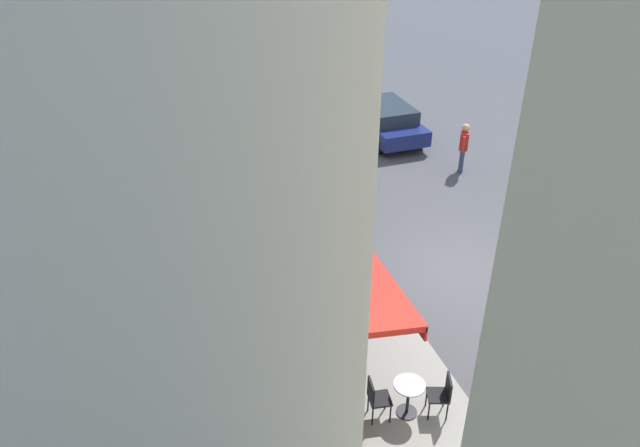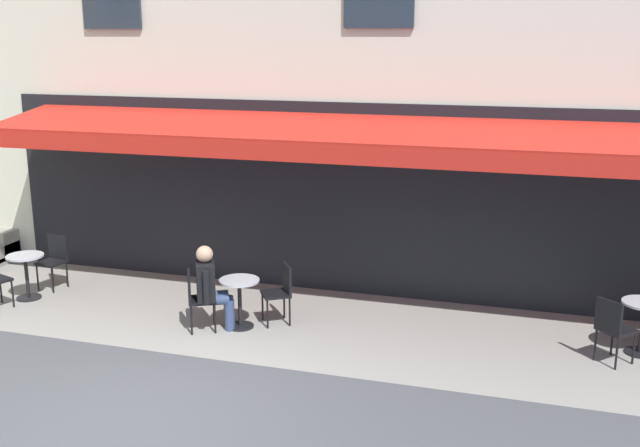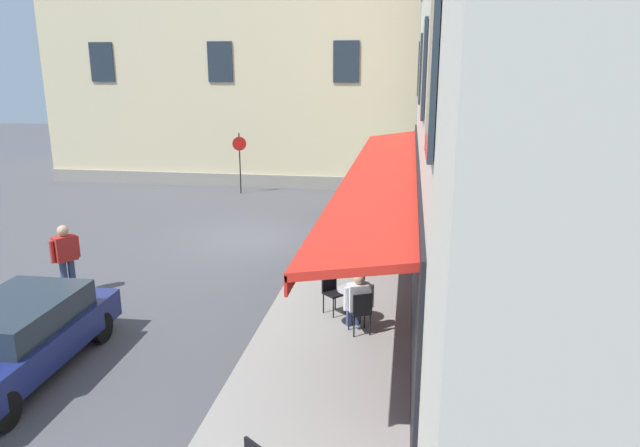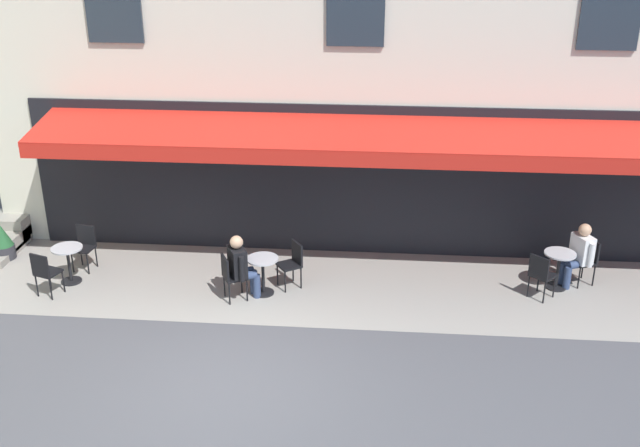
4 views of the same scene
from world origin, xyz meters
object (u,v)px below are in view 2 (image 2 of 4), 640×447
cafe_chair_black_back_row (196,295)px  cafe_table_streetside (26,270)px  cafe_chair_black_under_awning (54,257)px  seated_companion_in_black (211,285)px  cafe_chair_black_by_window (281,288)px  cafe_table_near_entrance (240,296)px  cafe_chair_black_facing_street (613,325)px

cafe_chair_black_back_row → cafe_table_streetside: cafe_chair_black_back_row is taller
cafe_table_streetside → cafe_chair_black_back_row: bearing=172.5°
cafe_chair_black_under_awning → cafe_table_streetside: bearing=81.6°
seated_companion_in_black → cafe_chair_black_under_awning: bearing=-15.8°
cafe_chair_black_back_row → cafe_chair_black_by_window: size_ratio=1.00×
cafe_chair_black_back_row → cafe_chair_black_by_window: same height
cafe_table_near_entrance → seated_companion_in_black: size_ratio=0.58×
cafe_chair_black_under_awning → seated_companion_in_black: size_ratio=0.70×
seated_companion_in_black → cafe_chair_black_back_row: bearing=27.6°
cafe_chair_black_back_row → seated_companion_in_black: seated_companion_in_black is taller
cafe_table_near_entrance → cafe_chair_black_under_awning: size_ratio=0.82×
cafe_chair_black_back_row → cafe_table_streetside: bearing=-7.5°
cafe_chair_black_by_window → cafe_chair_black_facing_street: size_ratio=1.00×
seated_companion_in_black → cafe_chair_black_by_window: bearing=-148.8°
cafe_table_streetside → cafe_chair_black_facing_street: 9.05m
cafe_chair_black_facing_street → seated_companion_in_black: seated_companion_in_black is taller
cafe_chair_black_back_row → cafe_chair_black_facing_street: size_ratio=1.00×
cafe_chair_black_by_window → seated_companion_in_black: 1.06m
cafe_chair_black_by_window → cafe_chair_black_under_awning: bearing=-5.5°
cafe_chair_black_facing_street → cafe_chair_black_by_window: bearing=-1.3°
cafe_table_near_entrance → cafe_chair_black_by_window: cafe_chair_black_by_window is taller
cafe_chair_black_back_row → cafe_table_streetside: size_ratio=1.21×
cafe_chair_black_by_window → cafe_chair_black_back_row: bearing=30.6°
cafe_chair_black_under_awning → seated_companion_in_black: (-3.39, 0.96, 0.15)m
cafe_chair_black_by_window → seated_companion_in_black: seated_companion_in_black is taller
cafe_chair_black_by_window → cafe_chair_black_facing_street: (-4.67, 0.11, 0.00)m
cafe_chair_black_back_row → cafe_chair_black_under_awning: same height
cafe_table_near_entrance → cafe_chair_black_facing_street: bearing=-177.3°
cafe_chair_black_under_awning → seated_companion_in_black: bearing=164.2°
cafe_chair_black_back_row → cafe_chair_black_facing_street: (-5.75, -0.53, 0.00)m
cafe_chair_black_back_row → cafe_table_streetside: 3.32m
cafe_chair_black_under_awning → cafe_chair_black_back_row: bearing=161.7°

